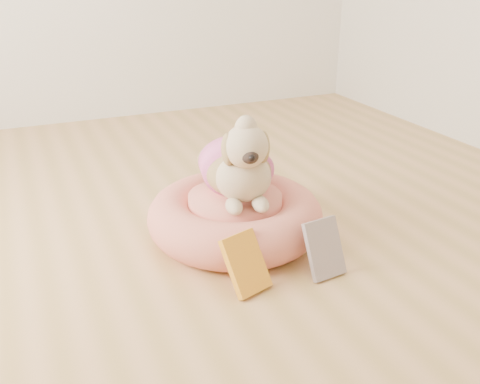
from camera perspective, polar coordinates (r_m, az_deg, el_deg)
name	(u,v)px	position (r m, az deg, el deg)	size (l,w,h in m)	color
floor	(210,272)	(2.00, -3.21, -8.50)	(4.50, 4.50, 0.00)	#B48A4B
pet_bed	(235,216)	(2.21, -0.52, -2.60)	(0.72, 0.72, 0.19)	#DF6F57
dog	(238,151)	(2.10, -0.18, 4.42)	(0.35, 0.51, 0.37)	brown
book_yellow	(246,263)	(1.86, 0.61, -7.63)	(0.14, 0.03, 0.21)	yellow
book_white	(324,249)	(1.97, 8.99, -5.98)	(0.14, 0.02, 0.21)	white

